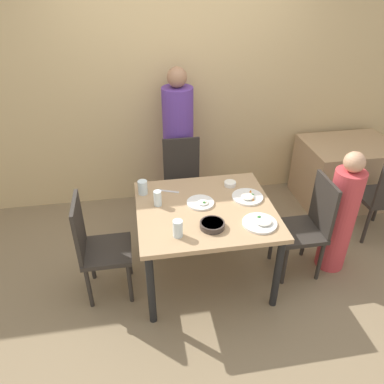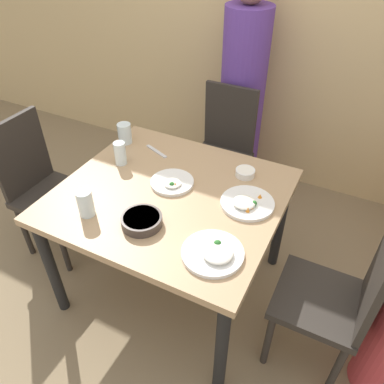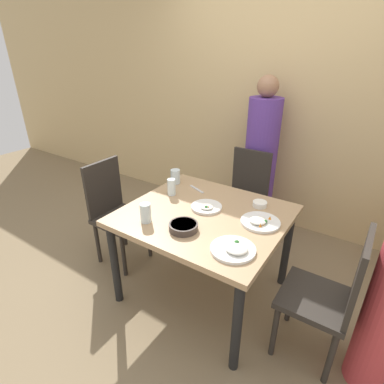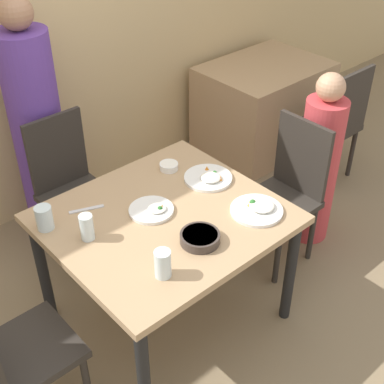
{
  "view_description": "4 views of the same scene",
  "coord_description": "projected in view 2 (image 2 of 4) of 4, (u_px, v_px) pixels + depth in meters",
  "views": [
    {
      "loc": [
        -0.53,
        -2.49,
        2.48
      ],
      "look_at": [
        -0.12,
        -0.04,
        0.93
      ],
      "focal_mm": 35.0,
      "sensor_mm": 36.0,
      "label": 1
    },
    {
      "loc": [
        0.78,
        -1.29,
        1.94
      ],
      "look_at": [
        0.1,
        0.04,
        0.75
      ],
      "focal_mm": 35.0,
      "sensor_mm": 36.0,
      "label": 2
    },
    {
      "loc": [
        0.97,
        -1.61,
        1.81
      ],
      "look_at": [
        -0.15,
        0.06,
        0.84
      ],
      "focal_mm": 28.0,
      "sensor_mm": 36.0,
      "label": 3
    },
    {
      "loc": [
        -1.31,
        -1.67,
        2.4
      ],
      "look_at": [
        0.11,
        -0.09,
        0.88
      ],
      "focal_mm": 50.0,
      "sensor_mm": 36.0,
      "label": 4
    }
  ],
  "objects": [
    {
      "name": "chair_child_spot",
      "position": [
        338.0,
        297.0,
        1.7
      ],
      "size": [
        0.4,
        0.4,
        0.94
      ],
      "rotation": [
        0.0,
        0.0,
        -1.57
      ],
      "color": "#2D2823",
      "rests_on": "ground_plane"
    },
    {
      "name": "chair_adult_spot",
      "position": [
        223.0,
        149.0,
        2.69
      ],
      "size": [
        0.4,
        0.4,
        0.94
      ],
      "color": "#2D2823",
      "rests_on": "ground_plane"
    },
    {
      "name": "glass_water_tall",
      "position": [
        85.0,
        203.0,
        1.76
      ],
      "size": [
        0.07,
        0.07,
        0.14
      ],
      "color": "silver",
      "rests_on": "dining_table"
    },
    {
      "name": "glass_water_short",
      "position": [
        125.0,
        133.0,
        2.28
      ],
      "size": [
        0.08,
        0.08,
        0.12
      ],
      "color": "silver",
      "rests_on": "dining_table"
    },
    {
      "name": "wall_back",
      "position": [
        272.0,
        4.0,
        2.56
      ],
      "size": [
        10.0,
        0.06,
        2.7
      ],
      "color": "tan",
      "rests_on": "ground_plane"
    },
    {
      "name": "plate_rice_child",
      "position": [
        247.0,
        203.0,
        1.84
      ],
      "size": [
        0.27,
        0.27,
        0.05
      ],
      "color": "white",
      "rests_on": "dining_table"
    },
    {
      "name": "plate_noodles",
      "position": [
        214.0,
        253.0,
        1.58
      ],
      "size": [
        0.27,
        0.27,
        0.05
      ],
      "color": "white",
      "rests_on": "dining_table"
    },
    {
      "name": "ground_plane",
      "position": [
        174.0,
        282.0,
        2.39
      ],
      "size": [
        10.0,
        10.0,
        0.0
      ],
      "primitive_type": "plane",
      "color": "#847051"
    },
    {
      "name": "chair_empty_left",
      "position": [
        42.0,
        185.0,
        2.36
      ],
      "size": [
        0.4,
        0.4,
        0.94
      ],
      "rotation": [
        0.0,
        0.0,
        1.57
      ],
      "color": "#2D2823",
      "rests_on": "ground_plane"
    },
    {
      "name": "bowl_rice_small",
      "position": [
        245.0,
        172.0,
        2.03
      ],
      "size": [
        0.11,
        0.11,
        0.04
      ],
      "color": "white",
      "rests_on": "dining_table"
    },
    {
      "name": "fork_steel",
      "position": [
        157.0,
        151.0,
        2.23
      ],
      "size": [
        0.17,
        0.08,
        0.01
      ],
      "color": "silver",
      "rests_on": "dining_table"
    },
    {
      "name": "plate_rice_adult",
      "position": [
        172.0,
        182.0,
        1.97
      ],
      "size": [
        0.23,
        0.23,
        0.05
      ],
      "color": "white",
      "rests_on": "dining_table"
    },
    {
      "name": "glass_water_center",
      "position": [
        120.0,
        153.0,
        2.1
      ],
      "size": [
        0.07,
        0.07,
        0.13
      ],
      "color": "silver",
      "rests_on": "dining_table"
    },
    {
      "name": "person_adult",
      "position": [
        242.0,
        101.0,
        2.77
      ],
      "size": [
        0.32,
        0.32,
        1.6
      ],
      "color": "#5B3893",
      "rests_on": "ground_plane"
    },
    {
      "name": "dining_table",
      "position": [
        171.0,
        205.0,
        1.98
      ],
      "size": [
        1.13,
        1.02,
        0.74
      ],
      "color": "tan",
      "rests_on": "ground_plane"
    },
    {
      "name": "bowl_curry",
      "position": [
        142.0,
        221.0,
        1.72
      ],
      "size": [
        0.19,
        0.19,
        0.05
      ],
      "color": "#3D332D",
      "rests_on": "dining_table"
    }
  ]
}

